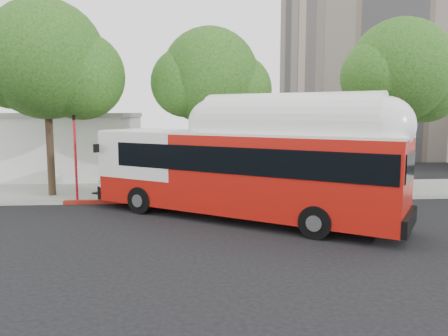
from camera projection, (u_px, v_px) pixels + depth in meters
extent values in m
plane|color=black|center=(242.00, 221.00, 17.29)|extent=(120.00, 120.00, 0.00)
cube|color=gray|center=(228.00, 190.00, 23.71)|extent=(60.00, 5.00, 0.15)
cube|color=gray|center=(233.00, 200.00, 21.14)|extent=(60.00, 0.30, 0.15)
cube|color=maroon|center=(171.00, 201.00, 20.91)|extent=(10.00, 0.32, 0.16)
cylinder|color=#2D2116|center=(50.00, 138.00, 21.66)|extent=(0.36, 0.36, 6.08)
sphere|color=#1A3E11|center=(46.00, 59.00, 21.17)|extent=(5.80, 5.80, 5.80)
sphere|color=#1A3E11|center=(81.00, 76.00, 21.59)|extent=(4.35, 4.35, 4.35)
cylinder|color=#2D2116|center=(210.00, 143.00, 22.80)|extent=(0.36, 0.36, 5.44)
sphere|color=#1A3E11|center=(210.00, 76.00, 22.37)|extent=(5.00, 5.00, 5.00)
sphere|color=#1A3E11|center=(236.00, 90.00, 22.76)|extent=(3.75, 3.75, 3.75)
cylinder|color=#2D2116|center=(397.00, 139.00, 23.35)|extent=(0.36, 0.36, 5.76)
sphere|color=#1A3E11|center=(400.00, 70.00, 22.90)|extent=(5.40, 5.40, 5.40)
sphere|color=#1A3E11|center=(424.00, 85.00, 23.30)|extent=(4.05, 4.05, 4.05)
cube|color=silver|center=(15.00, 146.00, 29.81)|extent=(16.00, 10.00, 4.00)
cube|color=gray|center=(13.00, 115.00, 29.54)|extent=(16.20, 10.20, 0.30)
cube|color=#B6140C|center=(240.00, 172.00, 17.50)|extent=(12.00, 9.30, 3.05)
cube|color=black|center=(251.00, 158.00, 17.16)|extent=(10.99, 8.65, 1.00)
cube|color=white|center=(240.00, 133.00, 17.30)|extent=(11.95, 9.23, 0.11)
cube|color=white|center=(290.00, 127.00, 16.24)|extent=(6.76, 5.50, 0.58)
cube|color=black|center=(113.00, 191.00, 21.03)|extent=(1.75, 2.04, 0.06)
imported|color=#30229F|center=(112.00, 181.00, 20.97)|extent=(1.53, 1.85, 0.95)
cylinder|color=red|center=(76.00, 162.00, 20.56)|extent=(0.12, 0.12, 3.95)
cube|color=black|center=(74.00, 118.00, 20.30)|extent=(0.05, 0.40, 0.25)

